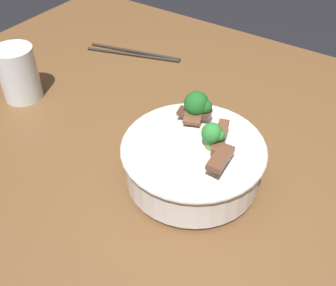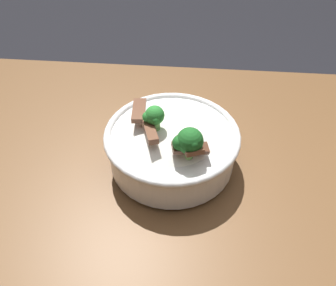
% 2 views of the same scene
% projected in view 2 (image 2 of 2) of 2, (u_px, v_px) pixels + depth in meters
% --- Properties ---
extents(dining_table, '(1.19, 0.87, 0.76)m').
position_uv_depth(dining_table, '(227.00, 258.00, 0.61)').
color(dining_table, brown).
rests_on(dining_table, ground).
extents(rice_bowl, '(0.23, 0.23, 0.13)m').
position_uv_depth(rice_bowl, '(172.00, 144.00, 0.57)').
color(rice_bowl, white).
rests_on(rice_bowl, dining_table).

